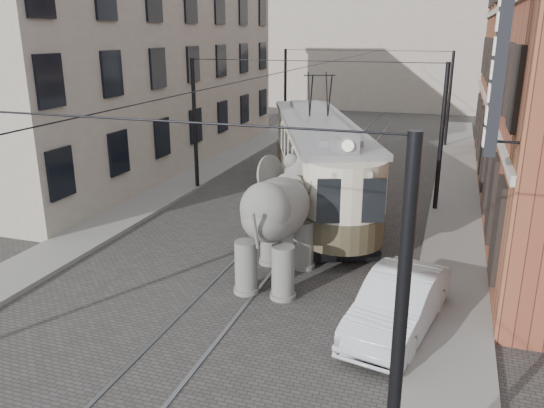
% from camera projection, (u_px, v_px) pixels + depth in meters
% --- Properties ---
extents(ground, '(120.00, 120.00, 0.00)m').
position_uv_depth(ground, '(269.00, 249.00, 18.66)').
color(ground, '#3D3A38').
extents(tram_rails, '(1.54, 80.00, 0.02)m').
position_uv_depth(tram_rails, '(269.00, 248.00, 18.65)').
color(tram_rails, slate).
rests_on(tram_rails, ground).
extents(sidewalk_right, '(2.00, 60.00, 0.15)m').
position_uv_depth(sidewalk_right, '(452.00, 270.00, 16.82)').
color(sidewalk_right, slate).
rests_on(sidewalk_right, ground).
extents(sidewalk_left, '(2.00, 60.00, 0.15)m').
position_uv_depth(sidewalk_left, '(106.00, 226.00, 20.60)').
color(sidewalk_left, slate).
rests_on(sidewalk_left, ground).
extents(stucco_building, '(7.00, 24.00, 10.00)m').
position_uv_depth(stucco_building, '(136.00, 72.00, 29.52)').
color(stucco_building, gray).
rests_on(stucco_building, ground).
extents(distant_block, '(28.00, 10.00, 14.00)m').
position_uv_depth(distant_block, '(402.00, 33.00, 52.73)').
color(distant_block, gray).
rests_on(distant_block, ground).
extents(catenary, '(11.00, 30.20, 6.00)m').
position_uv_depth(catenary, '(303.00, 136.00, 22.34)').
color(catenary, black).
rests_on(catenary, ground).
extents(tram, '(7.65, 13.82, 5.45)m').
position_uv_depth(tram, '(318.00, 140.00, 23.04)').
color(tram, beige).
rests_on(tram, ground).
extents(elephant, '(3.08, 5.58, 3.41)m').
position_uv_depth(elephant, '(276.00, 225.00, 15.86)').
color(elephant, '#5D5B56').
rests_on(elephant, ground).
extents(parked_car, '(2.40, 4.67, 1.47)m').
position_uv_depth(parked_car, '(398.00, 304.00, 13.32)').
color(parked_car, '#B8B9BD').
rests_on(parked_car, ground).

